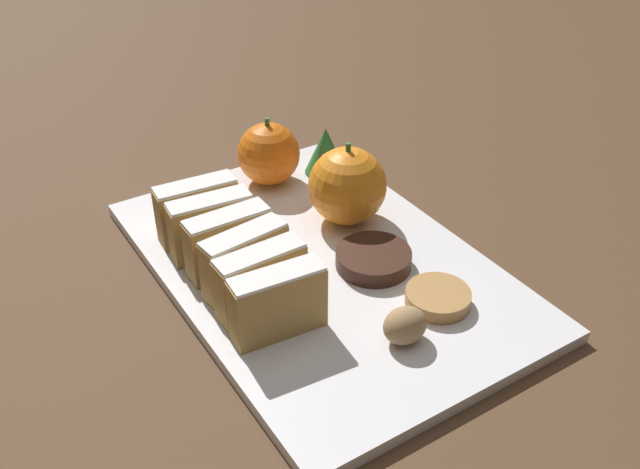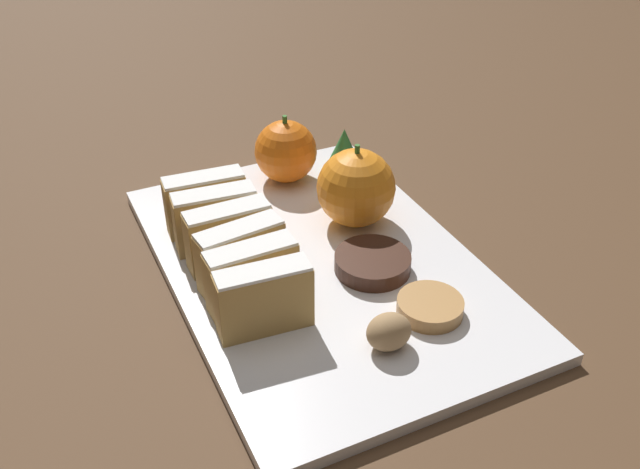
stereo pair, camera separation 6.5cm
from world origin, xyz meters
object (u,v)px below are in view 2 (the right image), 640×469
Objects in this scene: walnut at (392,331)px; chocolate_cookie at (373,263)px; orange_near at (286,151)px; orange_far at (356,188)px.

walnut reaches higher than chocolate_cookie.
walnut is at bearing -110.19° from chocolate_cookie.
orange_near reaches higher than chocolate_cookie.
orange_near is at bearing 91.63° from chocolate_cookie.
walnut is (-0.06, -0.17, -0.02)m from orange_far.
orange_far is 2.30× the size of walnut.
orange_far reaches higher than chocolate_cookie.
chocolate_cookie is (-0.02, -0.08, -0.03)m from orange_far.
orange_far reaches higher than orange_near.
orange_far is 1.23× the size of chocolate_cookie.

